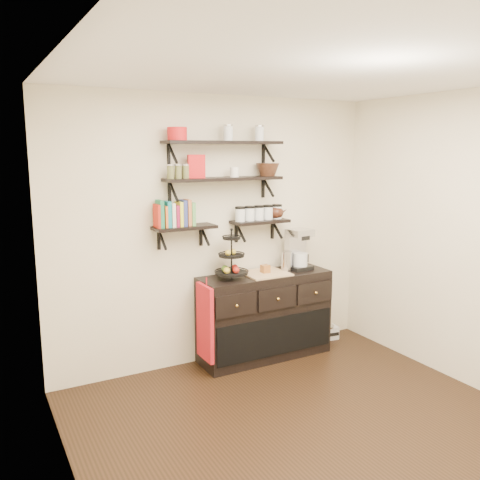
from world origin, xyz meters
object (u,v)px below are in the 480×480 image
coffee_maker (298,250)px  radio (326,332)px  sideboard (265,316)px  fruit_stand (232,262)px

coffee_maker → radio: bearing=0.6°
sideboard → coffee_maker: coffee_maker is taller
coffee_maker → radio: 1.12m
sideboard → fruit_stand: bearing=179.5°
radio → sideboard: bearing=-168.2°
fruit_stand → coffee_maker: bearing=1.9°
coffee_maker → fruit_stand: bearing=175.8°
fruit_stand → coffee_maker: 0.82m
fruit_stand → radio: (1.27, 0.08, -0.98)m
sideboard → radio: sideboard is taller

